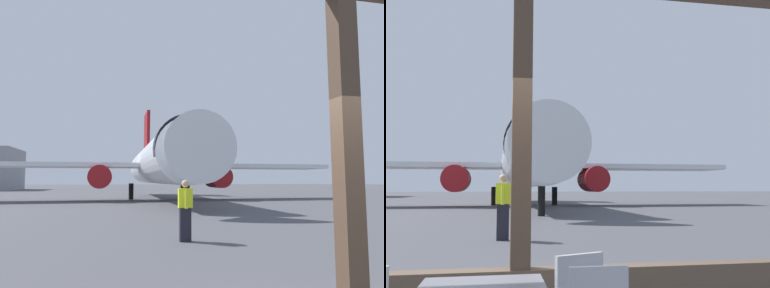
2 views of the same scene
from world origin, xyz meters
The scene contains 4 objects.
ground_plane centered at (0.00, 40.00, 0.00)m, with size 220.00×220.00×0.00m, color #4C4C51.
window_frame centered at (0.00, 0.00, 1.39)m, with size 8.80×0.24×3.80m.
airplane centered at (1.88, 28.48, 3.31)m, with size 31.51×30.86×10.19m.
ground_crew_worker centered at (-0.09, 7.27, 0.90)m, with size 0.40×0.57×1.74m.
Camera 2 is at (-0.23, -4.48, 1.38)m, focal length 40.51 mm.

